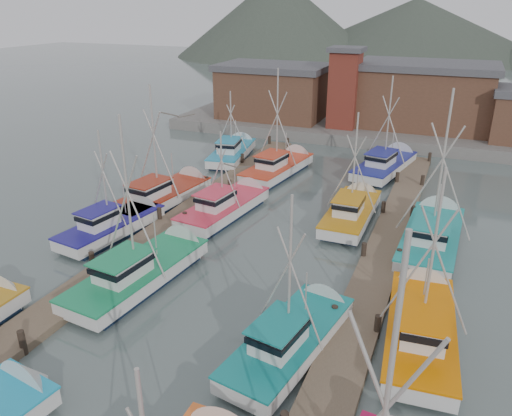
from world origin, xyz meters
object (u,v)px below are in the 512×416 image
at_px(boat_12, 280,166).
at_px(boat_4, 145,269).
at_px(lookout_tower, 345,87).
at_px(boat_8, 228,205).

bearing_deg(boat_12, boat_4, -83.62).
bearing_deg(lookout_tower, boat_4, -94.34).
height_order(boat_4, boat_12, boat_4).
distance_m(boat_4, boat_8, 10.10).
bearing_deg(boat_8, lookout_tower, 91.68).
xyz_separation_m(boat_4, boat_8, (0.21, 10.10, -0.01)).
distance_m(boat_8, boat_12, 9.95).
height_order(lookout_tower, boat_4, lookout_tower).
relative_size(boat_4, boat_8, 1.11).
height_order(boat_4, boat_8, boat_4).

